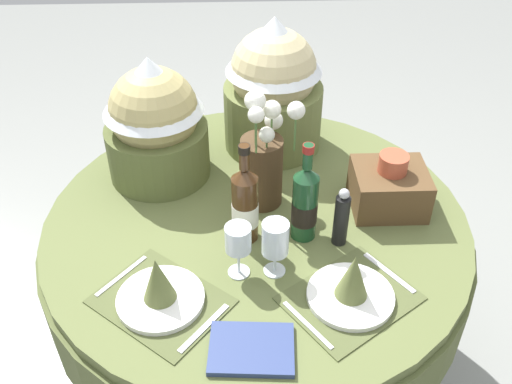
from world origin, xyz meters
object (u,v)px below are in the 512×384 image
Objects in this scene: dining_table at (256,252)px; place_setting_left at (159,290)px; place_setting_right at (352,287)px; woven_basket_side_right at (389,187)px; wine_glass_right at (275,239)px; pepper_mill at (341,218)px; gift_tub_back_centre at (273,82)px; wine_bottle_left at (305,203)px; gift_tub_back_left at (154,117)px; wine_glass_left at (238,240)px; book_on_table at (252,349)px; flower_vase at (263,159)px; wine_bottle_centre at (245,204)px.

place_setting_left is at bearing -128.85° from dining_table.
place_setting_right is 0.44m from woven_basket_side_right.
place_setting_left is 2.38× the size of wine_glass_right.
pepper_mill is 0.25m from woven_basket_side_right.
gift_tub_back_centre is at bearing 102.17° from place_setting_right.
wine_glass_right is 0.77× the size of woven_basket_side_right.
pepper_mill is (0.11, -0.04, -0.03)m from wine_bottle_left.
wine_glass_left is at bearing -61.76° from gift_tub_back_left.
place_setting_right is at bearing -68.69° from wine_bottle_left.
book_on_table is (-0.28, -0.16, -0.04)m from place_setting_right.
wine_glass_right is at bearing 18.31° from place_setting_left.
place_setting_left is 0.87m from gift_tub_back_centre.
pepper_mill is (0.52, 0.22, 0.05)m from place_setting_left.
dining_table is at bearing 90.38° from book_on_table.
wine_bottle_left is at bearing -56.23° from flower_vase.
wine_glass_right reaches higher than book_on_table.
wine_glass_right is 0.24m from pepper_mill.
book_on_table is (-0.03, -0.51, 0.16)m from dining_table.
wine_bottle_left is at bearing 37.64° from wine_glass_left.
gift_tub_back_left reaches higher than dining_table.
woven_basket_side_right is at bearing 16.02° from wine_bottle_centre.
wine_glass_left is 0.86× the size of pepper_mill.
wine_bottle_centre is 0.29m from pepper_mill.
wine_glass_left is at bearing -103.99° from flower_vase.
book_on_table is 0.43× the size of gift_tub_back_centre.
flower_vase reaches higher than wine_bottle_left.
wine_glass_left is 0.57m from gift_tub_back_left.
book_on_table is at bearing -95.17° from flower_vase.
gift_tub_back_centre reaches higher than flower_vase.
pepper_mill is at bearing -6.80° from wine_bottle_centre.
wine_glass_left is at bearing 99.74° from book_on_table.
place_setting_left is 2.48× the size of wine_glass_left.
wine_bottle_left is at bearing -36.34° from gift_tub_back_left.
pepper_mill is (0.22, -0.21, -0.07)m from flower_vase.
dining_table is at bearing 51.15° from place_setting_left.
flower_vase reaches higher than place_setting_right.
place_setting_left is 0.97× the size of gift_tub_back_left.
gift_tub_back_left is (-0.57, 0.61, 0.18)m from place_setting_right.
wine_bottle_left is 0.48m from book_on_table.
wine_bottle_left reaches higher than woven_basket_side_right.
woven_basket_side_right reaches higher than wine_glass_left.
book_on_table is 0.73m from woven_basket_side_right.
place_setting_right is 2.12× the size of pepper_mill.
gift_tub_back_left is (-0.27, 0.50, 0.10)m from wine_glass_left.
gift_tub_back_left is (-0.35, 0.17, 0.06)m from flower_vase.
wine_glass_left is at bearing 25.62° from place_setting_left.
place_setting_left is 1.84× the size of woven_basket_side_right.
wine_bottle_left reaches higher than wine_glass_left.
book_on_table is at bearing -125.46° from pepper_mill.
gift_tub_back_left is at bearing 146.49° from pepper_mill.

